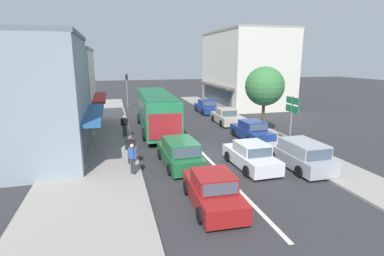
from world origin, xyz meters
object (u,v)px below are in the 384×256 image
(parked_sedan_kerb_third, at_px, (226,117))
(pedestrian_with_handbag_near, at_px, (131,148))
(traffic_light_downstreet, at_px, (127,85))
(wagon_behind_bus_mid, at_px, (180,153))
(sedan_adjacent_lane_lead, at_px, (213,191))
(city_bus, at_px, (156,109))
(pedestrian_far_walker, at_px, (124,125))
(sedan_behind_bus_near, at_px, (251,156))
(street_tree_right, at_px, (265,86))
(parked_sedan_kerb_second, at_px, (252,131))
(parked_sedan_kerb_rear, at_px, (206,107))
(directional_road_sign, at_px, (292,110))
(pedestrian_browsing_midblock, at_px, (132,157))
(parked_wagon_kerb_front, at_px, (300,155))

(parked_sedan_kerb_third, height_order, pedestrian_with_handbag_near, pedestrian_with_handbag_near)
(traffic_light_downstreet, xyz_separation_m, pedestrian_with_handbag_near, (-0.93, -20.45, -1.79))
(wagon_behind_bus_mid, bearing_deg, sedan_adjacent_lane_lead, -86.79)
(sedan_adjacent_lane_lead, bearing_deg, city_bus, 91.40)
(city_bus, relative_size, pedestrian_far_walker, 6.70)
(sedan_behind_bus_near, bearing_deg, pedestrian_far_walker, 127.94)
(street_tree_right, bearing_deg, sedan_adjacent_lane_lead, -126.90)
(wagon_behind_bus_mid, bearing_deg, traffic_light_downstreet, 94.79)
(wagon_behind_bus_mid, relative_size, street_tree_right, 0.84)
(parked_sedan_kerb_second, relative_size, street_tree_right, 0.78)
(sedan_adjacent_lane_lead, relative_size, parked_sedan_kerb_rear, 1.01)
(city_bus, relative_size, directional_road_sign, 3.03)
(parked_sedan_kerb_rear, xyz_separation_m, directional_road_sign, (1.29, -14.73, 2.04))
(parked_sedan_kerb_rear, bearing_deg, city_bus, -133.12)
(parked_sedan_kerb_third, relative_size, street_tree_right, 0.78)
(pedestrian_far_walker, bearing_deg, directional_road_sign, -28.03)
(sedan_adjacent_lane_lead, height_order, parked_sedan_kerb_second, same)
(sedan_behind_bus_near, distance_m, street_tree_right, 8.40)
(parked_sedan_kerb_rear, bearing_deg, parked_sedan_kerb_second, -90.97)
(sedan_behind_bus_near, relative_size, pedestrian_browsing_midblock, 2.60)
(sedan_adjacent_lane_lead, xyz_separation_m, sedan_behind_bus_near, (3.53, 3.73, 0.00))
(sedan_behind_bus_near, bearing_deg, wagon_behind_bus_mid, 160.98)
(directional_road_sign, bearing_deg, parked_sedan_kerb_third, 98.75)
(directional_road_sign, distance_m, pedestrian_far_walker, 12.34)
(parked_wagon_kerb_front, height_order, traffic_light_downstreet, traffic_light_downstreet)
(wagon_behind_bus_mid, distance_m, sedan_behind_bus_near, 4.04)
(wagon_behind_bus_mid, bearing_deg, sedan_behind_bus_near, -19.02)
(parked_wagon_kerb_front, bearing_deg, pedestrian_with_handbag_near, 163.33)
(sedan_adjacent_lane_lead, distance_m, directional_road_sign, 10.27)
(city_bus, height_order, street_tree_right, street_tree_right)
(sedan_behind_bus_near, bearing_deg, sedan_adjacent_lane_lead, -133.47)
(sedan_adjacent_lane_lead, height_order, pedestrian_far_walker, pedestrian_far_walker)
(sedan_behind_bus_near, xyz_separation_m, pedestrian_with_handbag_near, (-6.52, 2.01, 0.40))
(sedan_behind_bus_near, bearing_deg, parked_wagon_kerb_front, -15.53)
(sedan_adjacent_lane_lead, relative_size, pedestrian_with_handbag_near, 2.61)
(city_bus, xyz_separation_m, parked_wagon_kerb_front, (6.54, -10.93, -1.14))
(city_bus, xyz_separation_m, wagon_behind_bus_mid, (0.06, -8.87, -1.14))
(street_tree_right, relative_size, pedestrian_far_walker, 3.34)
(directional_road_sign, distance_m, street_tree_right, 4.01)
(wagon_behind_bus_mid, relative_size, pedestrian_browsing_midblock, 2.80)
(wagon_behind_bus_mid, height_order, traffic_light_downstreet, traffic_light_downstreet)
(wagon_behind_bus_mid, xyz_separation_m, pedestrian_with_handbag_near, (-2.70, 0.69, 0.32))
(sedan_adjacent_lane_lead, xyz_separation_m, parked_sedan_kerb_second, (6.25, 9.20, 0.00))
(sedan_adjacent_lane_lead, distance_m, pedestrian_browsing_midblock, 5.09)
(pedestrian_with_handbag_near, distance_m, pedestrian_far_walker, 6.44)
(city_bus, relative_size, parked_wagon_kerb_front, 2.42)
(city_bus, bearing_deg, parked_sedan_kerb_rear, 46.88)
(wagon_behind_bus_mid, distance_m, parked_sedan_kerb_second, 7.74)
(city_bus, relative_size, wagon_behind_bus_mid, 2.40)
(sedan_behind_bus_near, bearing_deg, traffic_light_downstreet, 103.98)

